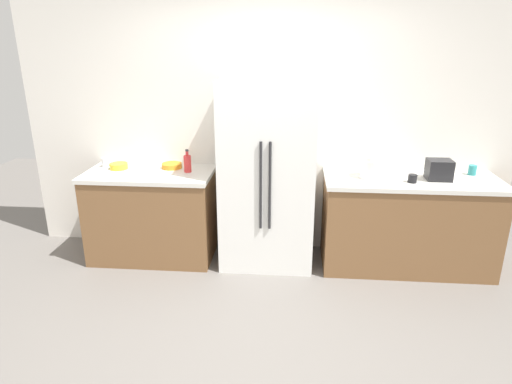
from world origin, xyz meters
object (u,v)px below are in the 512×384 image
toaster (439,170)px  bottle_a (188,163)px  bowl_b (172,166)px  cup_b (412,178)px  refrigerator (268,175)px  cup_c (472,170)px  cup_a (105,162)px  rice_cooker (374,164)px  bowl_a (119,166)px

toaster → bottle_a: size_ratio=0.96×
bottle_a → bowl_b: (-0.19, 0.12, -0.06)m
cup_b → bowl_b: 2.27m
refrigerator → bottle_a: 0.78m
toaster → bowl_b: size_ratio=1.08×
cup_c → cup_a: bearing=-179.6°
cup_b → cup_c: size_ratio=0.85×
refrigerator → bottle_a: (-0.77, 0.02, 0.09)m
refrigerator → cup_a: refrigerator is taller
refrigerator → toaster: (1.55, -0.02, 0.10)m
rice_cooker → cup_b: 0.36m
cup_a → bowl_b: bearing=0.9°
bottle_a → cup_a: 0.87m
rice_cooker → bottle_a: rice_cooker is taller
rice_cooker → cup_c: rice_cooker is taller
toaster → bottle_a: bottle_a is taller
cup_a → bowl_a: size_ratio=0.52×
bowl_b → bottle_a: bearing=-32.3°
toaster → cup_b: (-0.25, -0.11, -0.06)m
cup_b → refrigerator: bearing=174.3°
toaster → bowl_a: size_ratio=1.21×
cup_b → bowl_b: cup_b is taller
bottle_a → cup_c: bearing=2.9°
toaster → bowl_a: toaster is taller
bowl_a → cup_a: bearing=159.1°
bowl_b → cup_c: bearing=0.3°
cup_b → bottle_a: bearing=175.8°
cup_c → bottle_a: bearing=-177.1°
toaster → cup_b: size_ratio=2.72×
bottle_a → bowl_b: 0.23m
bottle_a → cup_b: bottle_a is taller
refrigerator → bowl_a: refrigerator is taller
rice_cooker → cup_b: (0.33, -0.12, -0.10)m
rice_cooker → bottle_a: size_ratio=1.30×
rice_cooker → bottle_a: (-1.74, 0.03, -0.05)m
bowl_a → refrigerator: bearing=-2.8°
refrigerator → bowl_a: bearing=177.2°
cup_b → bowl_a: bearing=175.9°
cup_a → cup_b: size_ratio=1.16×
cup_c → toaster: bearing=-153.3°
toaster → refrigerator: bearing=179.2°
bottle_a → cup_b: 2.08m
rice_cooker → toaster: bearing=-1.2°
refrigerator → bottle_a: bearing=178.3°
refrigerator → toaster: 1.56m
rice_cooker → bowl_b: (-1.93, 0.15, -0.11)m
toaster → cup_a: toaster is taller
cup_b → cup_c: cup_c is taller
refrigerator → cup_c: bearing=4.8°
toaster → rice_cooker: rice_cooker is taller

